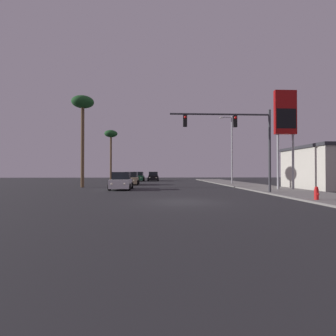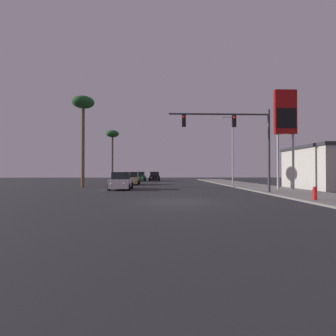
{
  "view_description": "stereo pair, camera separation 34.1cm",
  "coord_description": "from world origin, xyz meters",
  "px_view_note": "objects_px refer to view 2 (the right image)",
  "views": [
    {
      "loc": [
        -1.51,
        -14.94,
        1.73
      ],
      "look_at": [
        -0.17,
        13.08,
        2.11
      ],
      "focal_mm": 28.0,
      "sensor_mm": 36.0,
      "label": 1
    },
    {
      "loc": [
        -1.17,
        -14.95,
        1.73
      ],
      "look_at": [
        -0.17,
        13.08,
        2.11
      ],
      "focal_mm": 28.0,
      "sensor_mm": 36.0,
      "label": 2
    }
  ],
  "objects_px": {
    "car_white": "(121,182)",
    "street_lamp": "(232,146)",
    "traffic_light_mast": "(240,133)",
    "gas_station_sign": "(285,118)",
    "car_black": "(154,177)",
    "palm_tree_near": "(83,108)",
    "car_tan": "(132,179)",
    "fire_hydrant": "(315,193)",
    "car_green": "(140,177)",
    "palm_tree_far": "(112,137)"
  },
  "relations": [
    {
      "from": "gas_station_sign",
      "to": "fire_hydrant",
      "type": "relative_size",
      "value": 11.84
    },
    {
      "from": "car_white",
      "to": "car_black",
      "type": "relative_size",
      "value": 1.0
    },
    {
      "from": "car_black",
      "to": "palm_tree_far",
      "type": "distance_m",
      "value": 10.82
    },
    {
      "from": "gas_station_sign",
      "to": "palm_tree_far",
      "type": "bearing_deg",
      "value": 127.96
    },
    {
      "from": "palm_tree_far",
      "to": "palm_tree_near",
      "type": "relative_size",
      "value": 0.94
    },
    {
      "from": "car_green",
      "to": "car_black",
      "type": "distance_m",
      "value": 2.78
    },
    {
      "from": "car_black",
      "to": "palm_tree_far",
      "type": "bearing_deg",
      "value": -5.77
    },
    {
      "from": "car_black",
      "to": "traffic_light_mast",
      "type": "bearing_deg",
      "value": 102.65
    },
    {
      "from": "traffic_light_mast",
      "to": "gas_station_sign",
      "type": "bearing_deg",
      "value": 30.12
    },
    {
      "from": "traffic_light_mast",
      "to": "street_lamp",
      "type": "xyz_separation_m",
      "value": [
        3.36,
        14.19,
        0.36
      ]
    },
    {
      "from": "fire_hydrant",
      "to": "palm_tree_near",
      "type": "xyz_separation_m",
      "value": [
        -17.16,
        14.41,
        8.22
      ]
    },
    {
      "from": "car_black",
      "to": "palm_tree_near",
      "type": "xyz_separation_m",
      "value": [
        -7.53,
        -19.42,
        7.95
      ]
    },
    {
      "from": "car_white",
      "to": "fire_hydrant",
      "type": "bearing_deg",
      "value": 138.13
    },
    {
      "from": "car_green",
      "to": "palm_tree_far",
      "type": "bearing_deg",
      "value": -15.24
    },
    {
      "from": "street_lamp",
      "to": "fire_hydrant",
      "type": "distance_m",
      "value": 20.44
    },
    {
      "from": "car_tan",
      "to": "fire_hydrant",
      "type": "distance_m",
      "value": 23.36
    },
    {
      "from": "car_tan",
      "to": "street_lamp",
      "type": "distance_m",
      "value": 13.96
    },
    {
      "from": "gas_station_sign",
      "to": "palm_tree_near",
      "type": "relative_size",
      "value": 0.9
    },
    {
      "from": "car_tan",
      "to": "fire_hydrant",
      "type": "bearing_deg",
      "value": 121.3
    },
    {
      "from": "car_black",
      "to": "fire_hydrant",
      "type": "height_order",
      "value": "car_black"
    },
    {
      "from": "car_green",
      "to": "street_lamp",
      "type": "xyz_separation_m",
      "value": [
        13.09,
        -12.96,
        4.36
      ]
    },
    {
      "from": "car_tan",
      "to": "car_black",
      "type": "bearing_deg",
      "value": -101.91
    },
    {
      "from": "car_green",
      "to": "traffic_light_mast",
      "type": "height_order",
      "value": "traffic_light_mast"
    },
    {
      "from": "car_white",
      "to": "palm_tree_far",
      "type": "bearing_deg",
      "value": -78.99
    },
    {
      "from": "street_lamp",
      "to": "palm_tree_near",
      "type": "xyz_separation_m",
      "value": [
        -18.02,
        -5.48,
        3.59
      ]
    },
    {
      "from": "fire_hydrant",
      "to": "palm_tree_far",
      "type": "bearing_deg",
      "value": 116.92
    },
    {
      "from": "car_white",
      "to": "car_black",
      "type": "xyz_separation_m",
      "value": [
        2.84,
        23.03,
        0.0
      ]
    },
    {
      "from": "gas_station_sign",
      "to": "palm_tree_near",
      "type": "xyz_separation_m",
      "value": [
        -19.77,
        5.75,
        2.09
      ]
    },
    {
      "from": "street_lamp",
      "to": "palm_tree_far",
      "type": "bearing_deg",
      "value": 141.63
    },
    {
      "from": "street_lamp",
      "to": "gas_station_sign",
      "type": "xyz_separation_m",
      "value": [
        1.75,
        -11.23,
        1.5
      ]
    },
    {
      "from": "car_green",
      "to": "car_tan",
      "type": "distance_m",
      "value": 13.06
    },
    {
      "from": "car_green",
      "to": "palm_tree_near",
      "type": "xyz_separation_m",
      "value": [
        -4.93,
        -18.43,
        7.95
      ]
    },
    {
      "from": "car_white",
      "to": "gas_station_sign",
      "type": "height_order",
      "value": "gas_station_sign"
    },
    {
      "from": "street_lamp",
      "to": "fire_hydrant",
      "type": "height_order",
      "value": "street_lamp"
    },
    {
      "from": "gas_station_sign",
      "to": "street_lamp",
      "type": "bearing_deg",
      "value": 98.86
    },
    {
      "from": "car_green",
      "to": "car_white",
      "type": "bearing_deg",
      "value": 90.74
    },
    {
      "from": "car_green",
      "to": "car_black",
      "type": "height_order",
      "value": "same"
    },
    {
      "from": "car_green",
      "to": "gas_station_sign",
      "type": "bearing_deg",
      "value": 122.91
    },
    {
      "from": "car_white",
      "to": "car_tan",
      "type": "distance_m",
      "value": 8.98
    },
    {
      "from": "gas_station_sign",
      "to": "palm_tree_near",
      "type": "distance_m",
      "value": 20.69
    },
    {
      "from": "car_white",
      "to": "street_lamp",
      "type": "bearing_deg",
      "value": -146.7
    },
    {
      "from": "fire_hydrant",
      "to": "palm_tree_near",
      "type": "distance_m",
      "value": 23.87
    },
    {
      "from": "traffic_light_mast",
      "to": "street_lamp",
      "type": "relative_size",
      "value": 0.89
    },
    {
      "from": "car_black",
      "to": "car_tan",
      "type": "bearing_deg",
      "value": 77.28
    },
    {
      "from": "car_green",
      "to": "car_white",
      "type": "distance_m",
      "value": 22.04
    },
    {
      "from": "palm_tree_near",
      "to": "car_green",
      "type": "bearing_deg",
      "value": 75.04
    },
    {
      "from": "car_white",
      "to": "street_lamp",
      "type": "height_order",
      "value": "street_lamp"
    },
    {
      "from": "car_green",
      "to": "palm_tree_far",
      "type": "height_order",
      "value": "palm_tree_far"
    },
    {
      "from": "car_black",
      "to": "fire_hydrant",
      "type": "distance_m",
      "value": 35.18
    },
    {
      "from": "car_tan",
      "to": "gas_station_sign",
      "type": "relative_size",
      "value": 0.48
    }
  ]
}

